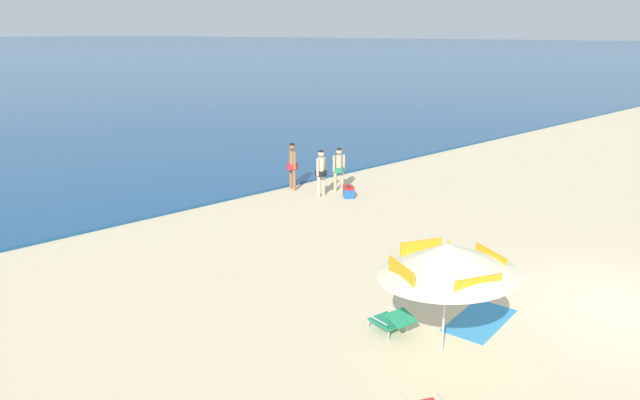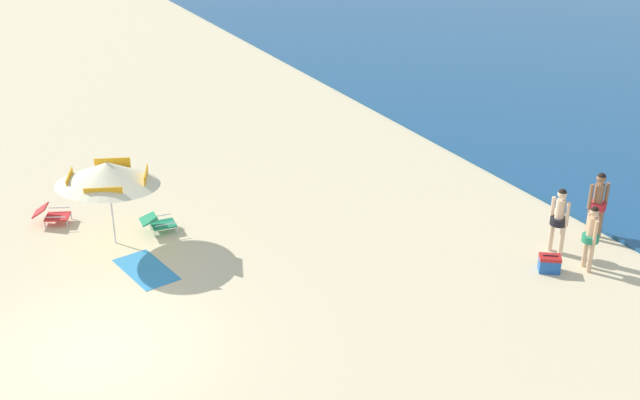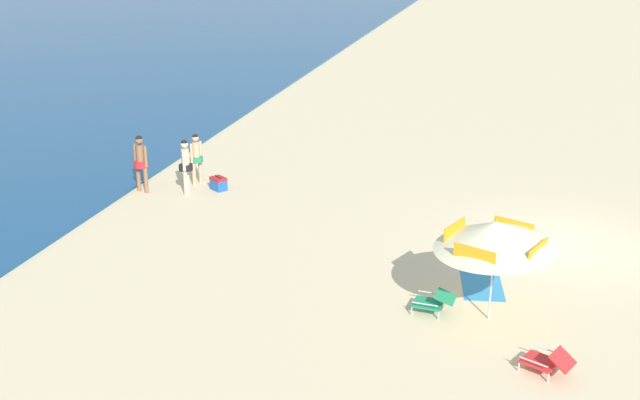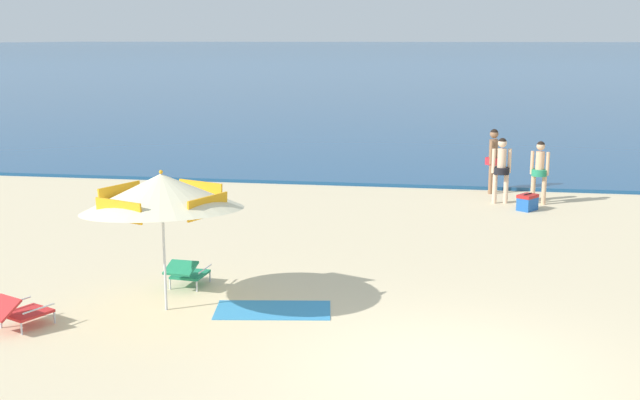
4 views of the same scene
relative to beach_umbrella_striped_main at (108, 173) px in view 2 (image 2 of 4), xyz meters
name	(u,v)px [view 2 (image 2 of 4)]	position (x,y,z in m)	size (l,w,h in m)	color
ground_plane	(96,352)	(4.35, -1.65, -1.89)	(800.00, 800.00, 0.00)	beige
beach_umbrella_striped_main	(108,173)	(0.00, 0.00, 0.00)	(3.42, 3.43, 2.27)	silver
lounge_chair_under_umbrella	(158,222)	(-0.04, 1.14, -1.61)	(0.63, 0.91, 0.50)	#1E7F56
lounge_chair_beside_umbrella	(52,214)	(-1.85, -1.14, -1.62)	(0.85, 1.03, 0.53)	red
person_standing_near_shore	(591,233)	(6.60, 9.33, -0.95)	(0.46, 0.40, 1.62)	#D8A87F
person_standing_beside	(559,216)	(5.64, 9.26, -0.90)	(0.50, 0.42, 1.70)	beige
person_wading_in	(598,201)	(5.50, 10.66, -0.86)	(0.43, 0.51, 1.77)	#8C6042
cooler_box	(549,264)	(6.26, 8.49, -1.68)	(0.57, 0.61, 0.43)	#1E56A8
beach_towel	(146,269)	(1.66, 0.24, -1.88)	(0.90, 1.80, 0.01)	#3384BC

